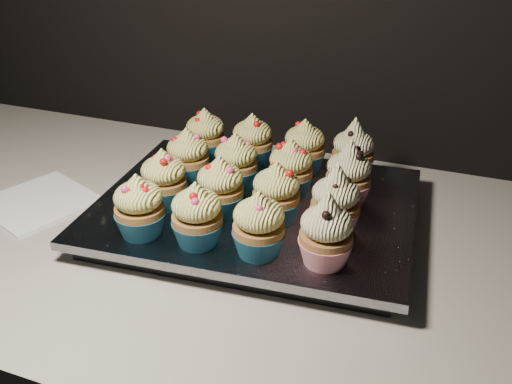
% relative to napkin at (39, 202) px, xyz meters
% --- Properties ---
extents(worktop, '(2.44, 0.64, 0.04)m').
position_rel_napkin_xyz_m(worktop, '(0.33, 0.03, -0.02)').
color(worktop, beige).
rests_on(worktop, cabinet).
extents(napkin, '(0.19, 0.19, 0.00)m').
position_rel_napkin_xyz_m(napkin, '(0.00, 0.00, 0.00)').
color(napkin, white).
rests_on(napkin, worktop).
extents(baking_tray, '(0.42, 0.34, 0.02)m').
position_rel_napkin_xyz_m(baking_tray, '(0.33, 0.06, 0.01)').
color(baking_tray, black).
rests_on(baking_tray, worktop).
extents(foil_lining, '(0.46, 0.37, 0.01)m').
position_rel_napkin_xyz_m(foil_lining, '(0.33, 0.06, 0.03)').
color(foil_lining, silver).
rests_on(foil_lining, baking_tray).
extents(cupcake_0, '(0.06, 0.06, 0.08)m').
position_rel_napkin_xyz_m(cupcake_0, '(0.22, -0.07, 0.07)').
color(cupcake_0, '#1A5C7B').
rests_on(cupcake_0, foil_lining).
extents(cupcake_1, '(0.06, 0.06, 0.08)m').
position_rel_napkin_xyz_m(cupcake_1, '(0.30, -0.06, 0.07)').
color(cupcake_1, '#1A5C7B').
rests_on(cupcake_1, foil_lining).
extents(cupcake_2, '(0.06, 0.06, 0.08)m').
position_rel_napkin_xyz_m(cupcake_2, '(0.37, -0.05, 0.07)').
color(cupcake_2, '#1A5C7B').
rests_on(cupcake_2, foil_lining).
extents(cupcake_3, '(0.06, 0.06, 0.10)m').
position_rel_napkin_xyz_m(cupcake_3, '(0.45, -0.04, 0.07)').
color(cupcake_3, red).
rests_on(cupcake_3, foil_lining).
extents(cupcake_4, '(0.06, 0.06, 0.08)m').
position_rel_napkin_xyz_m(cupcake_4, '(0.21, 0.01, 0.07)').
color(cupcake_4, '#1A5C7B').
rests_on(cupcake_4, foil_lining).
extents(cupcake_5, '(0.06, 0.06, 0.08)m').
position_rel_napkin_xyz_m(cupcake_5, '(0.29, 0.02, 0.07)').
color(cupcake_5, '#1A5C7B').
rests_on(cupcake_5, foil_lining).
extents(cupcake_6, '(0.06, 0.06, 0.08)m').
position_rel_napkin_xyz_m(cupcake_6, '(0.37, 0.03, 0.07)').
color(cupcake_6, '#1A5C7B').
rests_on(cupcake_6, foil_lining).
extents(cupcake_7, '(0.06, 0.06, 0.10)m').
position_rel_napkin_xyz_m(cupcake_7, '(0.45, 0.03, 0.07)').
color(cupcake_7, red).
rests_on(cupcake_7, foil_lining).
extents(cupcake_8, '(0.06, 0.06, 0.08)m').
position_rel_napkin_xyz_m(cupcake_8, '(0.21, 0.09, 0.07)').
color(cupcake_8, '#1A5C7B').
rests_on(cupcake_8, foil_lining).
extents(cupcake_9, '(0.06, 0.06, 0.08)m').
position_rel_napkin_xyz_m(cupcake_9, '(0.28, 0.10, 0.07)').
color(cupcake_9, '#1A5C7B').
rests_on(cupcake_9, foil_lining).
extents(cupcake_10, '(0.06, 0.06, 0.08)m').
position_rel_napkin_xyz_m(cupcake_10, '(0.36, 0.10, 0.07)').
color(cupcake_10, '#1A5C7B').
rests_on(cupcake_10, foil_lining).
extents(cupcake_11, '(0.06, 0.06, 0.10)m').
position_rel_napkin_xyz_m(cupcake_11, '(0.44, 0.11, 0.07)').
color(cupcake_11, red).
rests_on(cupcake_11, foil_lining).
extents(cupcake_12, '(0.06, 0.06, 0.08)m').
position_rel_napkin_xyz_m(cupcake_12, '(0.20, 0.17, 0.07)').
color(cupcake_12, '#1A5C7B').
rests_on(cupcake_12, foil_lining).
extents(cupcake_13, '(0.06, 0.06, 0.08)m').
position_rel_napkin_xyz_m(cupcake_13, '(0.28, 0.18, 0.07)').
color(cupcake_13, '#1A5C7B').
rests_on(cupcake_13, foil_lining).
extents(cupcake_14, '(0.06, 0.06, 0.08)m').
position_rel_napkin_xyz_m(cupcake_14, '(0.36, 0.18, 0.07)').
color(cupcake_14, '#1A5C7B').
rests_on(cupcake_14, foil_lining).
extents(cupcake_15, '(0.06, 0.06, 0.10)m').
position_rel_napkin_xyz_m(cupcake_15, '(0.43, 0.19, 0.07)').
color(cupcake_15, red).
rests_on(cupcake_15, foil_lining).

